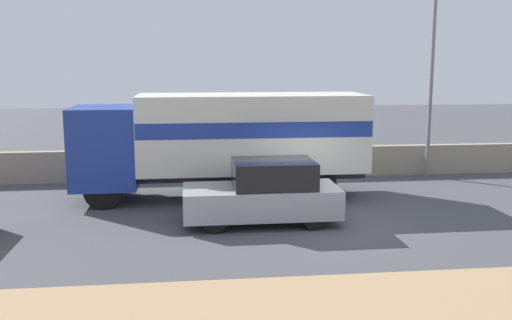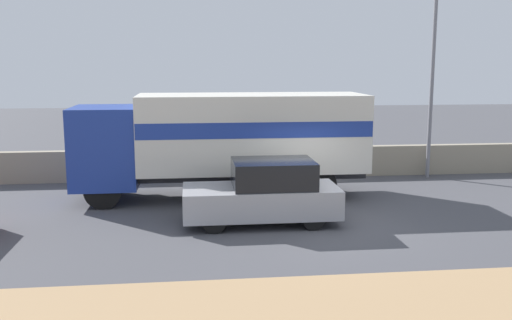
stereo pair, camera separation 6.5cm
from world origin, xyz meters
TOP-DOWN VIEW (x-y plane):
  - ground_plane at (0.00, 0.00)m, footprint 80.00×80.00m
  - stone_wall_backdrop at (0.00, 6.10)m, footprint 60.00×0.35m
  - street_lamp at (5.58, 5.54)m, footprint 0.56×0.28m
  - box_truck at (-1.93, 3.14)m, footprint 8.81×2.46m
  - car_hatchback at (-1.15, 0.18)m, footprint 4.02×1.74m

SIDE VIEW (x-z plane):
  - ground_plane at x=0.00m, z-range 0.00..0.00m
  - stone_wall_backdrop at x=0.00m, z-range 0.00..1.10m
  - car_hatchback at x=-1.15m, z-range -0.03..1.63m
  - box_truck at x=-1.93m, z-range 0.31..3.51m
  - street_lamp at x=5.58m, z-range 0.57..8.79m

